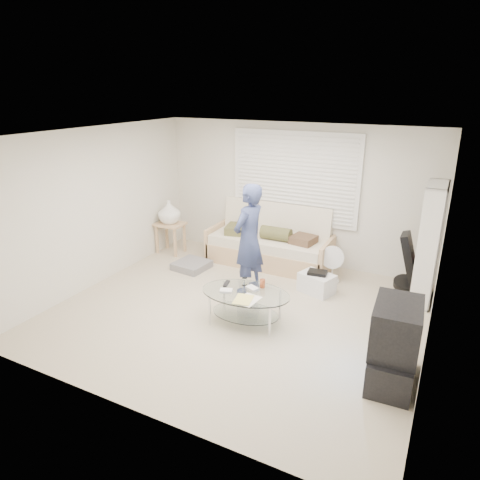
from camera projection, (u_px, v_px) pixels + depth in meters
The scene contains 13 objects.
ground at pixel (237, 311), 6.18m from camera, with size 5.00×5.00×0.00m, color #B3A68B.
room_shell at pixel (253, 194), 6.03m from camera, with size 5.02×4.52×2.51m.
window_blinds at pixel (294, 178), 7.50m from camera, with size 2.32×0.08×1.62m.
futon_sofa at pixel (270, 245), 7.76m from camera, with size 2.22×0.90×1.08m.
grey_floor_pillow at pixel (192, 265), 7.61m from camera, with size 0.55×0.55×0.12m, color slate.
side_table at pixel (169, 214), 8.12m from camera, with size 0.53×0.42×1.04m.
bookshelf at pixel (428, 244), 6.22m from camera, with size 0.28×0.76×1.80m.
guitar_case at pixel (409, 269), 6.52m from camera, with size 0.41×0.37×0.98m.
floor_fan at pixel (333, 261), 7.01m from camera, with size 0.39×0.26×0.63m.
storage_bin at pixel (317, 283), 6.71m from camera, with size 0.60×0.51×0.36m.
tv_unit at pixel (394, 344), 4.59m from camera, with size 0.52×0.88×0.94m.
coffee_table at pixel (245, 298), 5.79m from camera, with size 1.29×0.89×0.58m.
standing_person at pixel (249, 239), 6.52m from camera, with size 0.63×0.41×1.73m, color #324969.
Camera 1 is at (2.49, -4.86, 3.06)m, focal length 32.00 mm.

